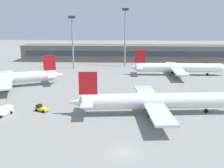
{
  "coord_description": "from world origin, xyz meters",
  "views": [
    {
      "loc": [
        -0.33,
        -44.89,
        24.47
      ],
      "look_at": [
        -3.96,
        40.0,
        3.0
      ],
      "focal_mm": 42.96,
      "sensor_mm": 36.0,
      "label": 1
    }
  ],
  "objects_px": {
    "floodlight_tower_east": "(73,38)",
    "baggage_tug_yellow": "(41,108)",
    "airplane_mid": "(1,79)",
    "airplane_far": "(179,68)",
    "floodlight_tower_west": "(125,34)",
    "airplane_near": "(157,101)",
    "service_van_white": "(3,111)"
  },
  "relations": [
    {
      "from": "baggage_tug_yellow",
      "to": "floodlight_tower_west",
      "type": "bearing_deg",
      "value": 71.72
    },
    {
      "from": "airplane_near",
      "to": "floodlight_tower_west",
      "type": "xyz_separation_m",
      "value": [
        -8.14,
        68.45,
        12.83
      ]
    },
    {
      "from": "airplane_near",
      "to": "airplane_mid",
      "type": "height_order",
      "value": "airplane_near"
    },
    {
      "from": "airplane_near",
      "to": "service_van_white",
      "type": "distance_m",
      "value": 39.51
    },
    {
      "from": "airplane_far",
      "to": "service_van_white",
      "type": "relative_size",
      "value": 7.69
    },
    {
      "from": "airplane_near",
      "to": "floodlight_tower_east",
      "type": "distance_m",
      "value": 70.24
    },
    {
      "from": "airplane_mid",
      "to": "floodlight_tower_east",
      "type": "height_order",
      "value": "floodlight_tower_east"
    },
    {
      "from": "airplane_far",
      "to": "floodlight_tower_west",
      "type": "xyz_separation_m",
      "value": [
        -23.11,
        20.62,
        13.04
      ]
    },
    {
      "from": "floodlight_tower_west",
      "to": "baggage_tug_yellow",
      "type": "bearing_deg",
      "value": -108.28
    },
    {
      "from": "airplane_far",
      "to": "baggage_tug_yellow",
      "type": "relative_size",
      "value": 11.0
    },
    {
      "from": "service_van_white",
      "to": "floodlight_tower_west",
      "type": "height_order",
      "value": "floodlight_tower_west"
    },
    {
      "from": "airplane_far",
      "to": "floodlight_tower_east",
      "type": "xyz_separation_m",
      "value": [
        -47.92,
        13.23,
        11.17
      ]
    },
    {
      "from": "airplane_near",
      "to": "floodlight_tower_east",
      "type": "bearing_deg",
      "value": 118.36
    },
    {
      "from": "airplane_mid",
      "to": "service_van_white",
      "type": "xyz_separation_m",
      "value": [
        12.21,
        -26.72,
        -2.15
      ]
    },
    {
      "from": "airplane_near",
      "to": "service_van_white",
      "type": "relative_size",
      "value": 8.19
    },
    {
      "from": "airplane_near",
      "to": "airplane_mid",
      "type": "distance_m",
      "value": 56.76
    },
    {
      "from": "baggage_tug_yellow",
      "to": "service_van_white",
      "type": "height_order",
      "value": "service_van_white"
    },
    {
      "from": "service_van_white",
      "to": "floodlight_tower_east",
      "type": "relative_size",
      "value": 0.22
    },
    {
      "from": "airplane_far",
      "to": "floodlight_tower_east",
      "type": "distance_m",
      "value": 50.95
    },
    {
      "from": "airplane_mid",
      "to": "floodlight_tower_east",
      "type": "relative_size",
      "value": 1.67
    },
    {
      "from": "airplane_near",
      "to": "airplane_far",
      "type": "relative_size",
      "value": 1.06
    },
    {
      "from": "floodlight_tower_west",
      "to": "airplane_near",
      "type": "bearing_deg",
      "value": -83.22
    },
    {
      "from": "airplane_near",
      "to": "service_van_white",
      "type": "height_order",
      "value": "airplane_near"
    },
    {
      "from": "airplane_near",
      "to": "baggage_tug_yellow",
      "type": "xyz_separation_m",
      "value": [
        -30.57,
        0.55,
        -2.64
      ]
    },
    {
      "from": "airplane_near",
      "to": "airplane_far",
      "type": "height_order",
      "value": "airplane_near"
    },
    {
      "from": "airplane_mid",
      "to": "airplane_far",
      "type": "xyz_separation_m",
      "value": [
        66.51,
        24.06,
        -0.03
      ]
    },
    {
      "from": "floodlight_tower_east",
      "to": "floodlight_tower_west",
      "type": "bearing_deg",
      "value": 16.6
    },
    {
      "from": "floodlight_tower_east",
      "to": "baggage_tug_yellow",
      "type": "bearing_deg",
      "value": -87.74
    },
    {
      "from": "service_van_white",
      "to": "floodlight_tower_east",
      "type": "xyz_separation_m",
      "value": [
        6.37,
        64.01,
        13.29
      ]
    },
    {
      "from": "airplane_near",
      "to": "floodlight_tower_east",
      "type": "height_order",
      "value": "floodlight_tower_east"
    },
    {
      "from": "airplane_mid",
      "to": "baggage_tug_yellow",
      "type": "relative_size",
      "value": 10.64
    },
    {
      "from": "airplane_far",
      "to": "service_van_white",
      "type": "bearing_deg",
      "value": -136.91
    }
  ]
}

